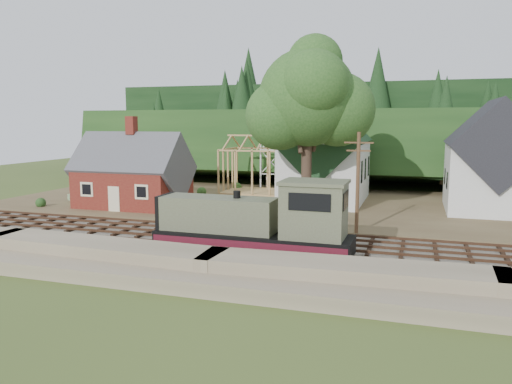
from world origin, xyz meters
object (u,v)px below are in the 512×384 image
(locomotive, at_px, (260,225))
(car_blue, at_px, (175,202))
(car_green, at_px, (82,197))
(patio_set, at_px, (114,185))

(locomotive, relative_size, car_blue, 3.67)
(car_green, bearing_deg, locomotive, -98.38)
(locomotive, relative_size, car_green, 3.58)
(locomotive, relative_size, patio_set, 4.70)
(car_blue, height_order, patio_set, patio_set)
(car_green, bearing_deg, car_blue, -67.44)
(car_blue, bearing_deg, patio_set, 166.18)
(car_blue, bearing_deg, locomotive, -77.27)
(car_blue, xyz_separation_m, patio_set, (-5.79, -1.73, 1.70))
(locomotive, xyz_separation_m, patio_set, (-18.92, 12.27, 0.38))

